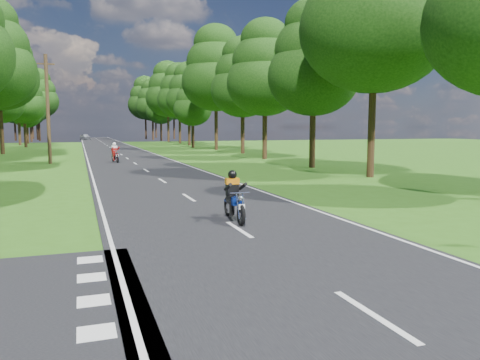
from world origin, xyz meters
name	(u,v)px	position (x,y,z in m)	size (l,w,h in m)	color
ground	(268,249)	(0.00, 0.00, 0.00)	(160.00, 160.00, 0.00)	#2D5C15
main_road	(113,149)	(0.00, 50.00, 0.01)	(7.00, 140.00, 0.02)	black
road_markings	(113,150)	(-0.14, 48.13, 0.02)	(7.40, 140.00, 0.01)	silver
treeline	(117,88)	(1.43, 60.06, 8.25)	(40.00, 115.35, 14.78)	black
telegraph_pole	(48,109)	(-6.00, 28.00, 4.07)	(1.20, 0.26, 8.00)	#382616
rider_near_blue	(234,196)	(0.25, 3.17, 0.75)	(0.58, 1.75, 1.46)	navy
rider_far_red	(115,152)	(-1.32, 27.65, 0.79)	(0.61, 1.84, 1.53)	#9E0C15
distant_car	(85,137)	(-2.60, 95.21, 0.68)	(1.55, 3.86, 1.32)	#B5B7BD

